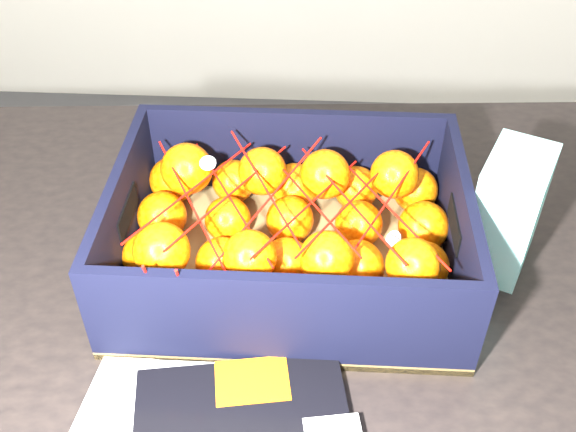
{
  "coord_description": "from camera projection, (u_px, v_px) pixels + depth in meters",
  "views": [
    {
      "loc": [
        -0.23,
        -0.47,
        1.34
      ],
      "look_at": [
        -0.27,
        0.08,
        0.86
      ],
      "focal_mm": 41.9,
      "sensor_mm": 36.0,
      "label": 1
    }
  ],
  "objects": [
    {
      "name": "table",
      "position": [
        241.0,
        330.0,
        0.88
      ],
      "size": [
        1.25,
        0.88,
        0.75
      ],
      "color": "black",
      "rests_on": "ground"
    },
    {
      "name": "produce_crate",
      "position": [
        289.0,
        242.0,
        0.81
      ],
      "size": [
        0.41,
        0.3,
        0.13
      ],
      "color": "olive",
      "rests_on": "table"
    },
    {
      "name": "clementine_heap",
      "position": [
        287.0,
        235.0,
        0.8
      ],
      "size": [
        0.39,
        0.29,
        0.11
      ],
      "color": "#EB6104",
      "rests_on": "produce_crate"
    },
    {
      "name": "mesh_net",
      "position": [
        281.0,
        206.0,
        0.76
      ],
      "size": [
        0.34,
        0.27,
        0.09
      ],
      "color": "red",
      "rests_on": "clementine_heap"
    },
    {
      "name": "retail_carton",
      "position": [
        508.0,
        212.0,
        0.8
      ],
      "size": [
        0.11,
        0.12,
        0.15
      ],
      "primitive_type": "cube",
      "rotation": [
        0.0,
        0.0,
        -0.43
      ],
      "color": "white",
      "rests_on": "table"
    }
  ]
}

